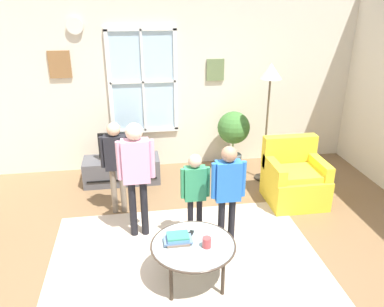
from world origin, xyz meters
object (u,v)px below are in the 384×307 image
at_px(television, 120,145).
at_px(floor_lamp, 270,84).
at_px(cup, 207,242).
at_px(armchair, 294,179).
at_px(remote_near_books, 186,237).
at_px(person_black_shirt, 116,158).
at_px(remote_near_cup, 190,235).
at_px(book_stack, 178,239).
at_px(person_green_shirt, 195,188).
at_px(potted_plant_by_window, 233,133).
at_px(person_pink_shirt, 136,168).
at_px(coffee_table, 193,246).
at_px(person_blue_shirt, 228,187).
at_px(tv_stand, 122,170).

distance_m(television, floor_lamp, 2.38).
distance_m(cup, floor_lamp, 2.76).
xyz_separation_m(armchair, floor_lamp, (-0.19, 0.72, 1.19)).
distance_m(remote_near_books, person_black_shirt, 1.55).
bearing_deg(remote_near_cup, book_stack, -144.24).
bearing_deg(person_green_shirt, potted_plant_by_window, 63.61).
height_order(person_pink_shirt, potted_plant_by_window, person_pink_shirt).
relative_size(television, potted_plant_by_window, 0.64).
xyz_separation_m(potted_plant_by_window, floor_lamp, (0.39, -0.43, 0.87)).
bearing_deg(coffee_table, remote_near_books, 112.71).
relative_size(person_blue_shirt, person_black_shirt, 1.00).
bearing_deg(cup, book_stack, 157.34).
height_order(person_black_shirt, floor_lamp, floor_lamp).
xyz_separation_m(person_black_shirt, potted_plant_by_window, (1.82, 1.09, -0.15)).
xyz_separation_m(television, cup, (0.85, -2.42, -0.12)).
bearing_deg(person_black_shirt, coffee_table, -62.51).
relative_size(armchair, person_blue_shirt, 0.69).
height_order(tv_stand, cup, cup).
bearing_deg(remote_near_cup, person_pink_shirt, 123.99).
xyz_separation_m(coffee_table, person_black_shirt, (-0.76, 1.46, 0.38)).
distance_m(armchair, book_stack, 2.25).
height_order(book_stack, remote_near_books, book_stack).
distance_m(book_stack, potted_plant_by_window, 2.78).
bearing_deg(tv_stand, cup, -70.57).
bearing_deg(coffee_table, tv_stand, 107.21).
bearing_deg(television, person_pink_shirt, -81.40).
distance_m(remote_near_cup, person_black_shirt, 1.55).
distance_m(television, armchair, 2.57).
xyz_separation_m(remote_near_books, potted_plant_by_window, (1.11, 2.43, 0.20)).
height_order(coffee_table, book_stack, book_stack).
relative_size(remote_near_books, person_blue_shirt, 0.11).
relative_size(armchair, floor_lamp, 0.48).
distance_m(tv_stand, armchair, 2.56).
bearing_deg(television, book_stack, -75.73).
bearing_deg(cup, potted_plant_by_window, 70.21).
bearing_deg(television, person_green_shirt, -63.14).
bearing_deg(tv_stand, armchair, -21.89).
distance_m(cup, person_blue_shirt, 0.69).
bearing_deg(television, remote_near_cup, -71.86).
distance_m(cup, person_green_shirt, 0.75).
bearing_deg(remote_near_books, potted_plant_by_window, 65.42).
bearing_deg(television, person_black_shirt, -91.69).
xyz_separation_m(person_black_shirt, person_green_shirt, (0.88, -0.79, -0.09)).
xyz_separation_m(remote_near_cup, potted_plant_by_window, (1.07, 2.40, 0.20)).
distance_m(book_stack, cup, 0.29).
distance_m(tv_stand, cup, 2.58).
distance_m(potted_plant_by_window, floor_lamp, 1.05).
height_order(person_blue_shirt, person_green_shirt, person_blue_shirt).
relative_size(tv_stand, person_black_shirt, 0.91).
distance_m(remote_near_books, person_green_shirt, 0.63).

